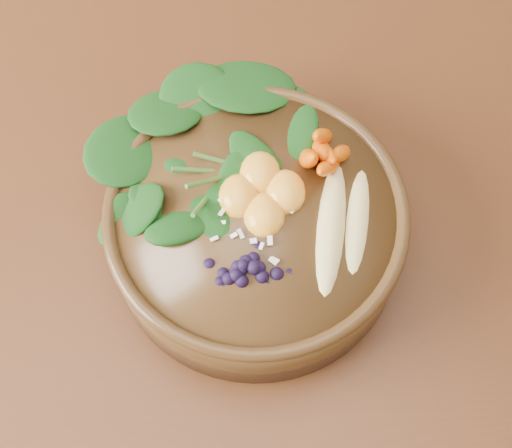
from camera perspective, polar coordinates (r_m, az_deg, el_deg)
The scene contains 9 objects.
ground at distance 1.42m, azimuth -8.07°, elevation -15.74°, with size 4.00×4.00×0.00m, color #381E0F.
dining_table at distance 0.79m, azimuth -14.10°, elevation -6.52°, with size 1.60×0.90×0.75m.
stoneware_bowl at distance 0.66m, azimuth 0.00°, elevation -0.39°, with size 0.27×0.27×0.07m, color #4E3216.
kale_heap at distance 0.64m, azimuth -2.61°, elevation 6.98°, with size 0.18×0.16×0.04m, color #124211, non-canonical shape.
carrot_cluster at distance 0.63m, azimuth 5.80°, elevation 7.57°, with size 0.06×0.06×0.07m, color #F76903, non-canonical shape.
banana_halves at distance 0.61m, azimuth 7.20°, elevation 0.57°, with size 0.07×0.15×0.03m.
mandarin_cluster at distance 0.62m, azimuth 0.50°, elevation 3.03°, with size 0.08×0.09×0.03m, color orange, non-canonical shape.
blueberry_pile at distance 0.59m, azimuth -0.91°, elevation -2.86°, with size 0.13×0.09×0.04m, color black, non-canonical shape.
coconut_flakes at distance 0.61m, azimuth -0.20°, elevation -0.29°, with size 0.09×0.07×0.01m, color white, non-canonical shape.
Camera 1 is at (0.20, -0.26, 1.38)m, focal length 50.00 mm.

